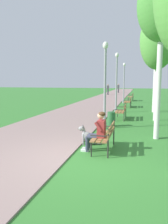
# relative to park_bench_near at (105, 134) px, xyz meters

# --- Properties ---
(ground_plane) EXTENTS (120.00, 120.00, 0.00)m
(ground_plane) POSITION_rel_park_bench_near_xyz_m (-0.56, -1.06, -0.51)
(ground_plane) COLOR #33752D
(paved_path) EXTENTS (4.27, 60.00, 0.04)m
(paved_path) POSITION_rel_park_bench_near_xyz_m (-3.02, 22.94, -0.49)
(paved_path) COLOR gray
(paved_path) RESTS_ON ground
(park_bench_near) EXTENTS (0.55, 1.50, 0.85)m
(park_bench_near) POSITION_rel_park_bench_near_xyz_m (0.00, 0.00, 0.00)
(park_bench_near) COLOR olive
(park_bench_near) RESTS_ON ground
(park_bench_mid) EXTENTS (0.55, 1.50, 0.85)m
(park_bench_mid) POSITION_rel_park_bench_near_xyz_m (0.02, 5.82, 0.00)
(park_bench_mid) COLOR olive
(park_bench_mid) RESTS_ON ground
(park_bench_far) EXTENTS (0.55, 1.50, 0.85)m
(park_bench_far) POSITION_rel_park_bench_near_xyz_m (0.06, 11.76, 0.00)
(park_bench_far) COLOR olive
(park_bench_far) RESTS_ON ground
(park_bench_furthest) EXTENTS (0.55, 1.50, 0.85)m
(park_bench_furthest) POSITION_rel_park_bench_near_xyz_m (0.03, 17.83, 0.00)
(park_bench_furthest) COLOR olive
(park_bench_furthest) RESTS_ON ground
(person_seated_on_near_bench) EXTENTS (0.74, 0.49, 1.25)m
(person_seated_on_near_bench) POSITION_rel_park_bench_near_xyz_m (-0.21, -0.18, 0.17)
(person_seated_on_near_bench) COLOR #33384C
(person_seated_on_near_bench) RESTS_ON ground
(dog_grey) EXTENTS (0.82, 0.39, 0.71)m
(dog_grey) POSITION_rel_park_bench_near_xyz_m (-0.66, 0.48, -0.25)
(dog_grey) COLOR gray
(dog_grey) RESTS_ON ground
(lamp_post_near) EXTENTS (0.24, 0.24, 3.86)m
(lamp_post_near) POSITION_rel_park_bench_near_xyz_m (-0.54, 3.17, 1.49)
(lamp_post_near) COLOR gray
(lamp_post_near) RESTS_ON ground
(lamp_post_mid) EXTENTS (0.24, 0.24, 4.03)m
(lamp_post_mid) POSITION_rel_park_bench_near_xyz_m (-0.60, 8.43, 1.57)
(lamp_post_mid) COLOR gray
(lamp_post_mid) RESTS_ON ground
(lamp_post_far) EXTENTS (0.24, 0.24, 3.86)m
(lamp_post_far) POSITION_rel_park_bench_near_xyz_m (-0.58, 14.97, 1.49)
(lamp_post_far) COLOR gray
(lamp_post_far) RESTS_ON ground
(birch_tree_second) EXTENTS (1.73, 1.58, 6.08)m
(birch_tree_second) POSITION_rel_park_bench_near_xyz_m (1.64, 1.86, 4.23)
(birch_tree_second) COLOR silver
(birch_tree_second) RESTS_ON ground
(birch_tree_third) EXTENTS (1.85, 1.94, 5.82)m
(birch_tree_third) POSITION_rel_park_bench_near_xyz_m (1.80, 5.86, 3.76)
(birch_tree_third) COLOR silver
(birch_tree_third) RESTS_ON ground
(birch_tree_fourth) EXTENTS (2.01, 1.96, 6.02)m
(birch_tree_fourth) POSITION_rel_park_bench_near_xyz_m (1.93, 9.27, 4.39)
(birch_tree_fourth) COLOR silver
(birch_tree_fourth) RESTS_ON ground
(litter_bin) EXTENTS (0.36, 0.36, 0.70)m
(litter_bin) POSITION_rel_park_bench_near_xyz_m (-0.31, 3.73, -0.16)
(litter_bin) COLOR #2D6638
(litter_bin) RESTS_ON ground
(pedestrian_distant) EXTENTS (0.32, 0.22, 1.65)m
(pedestrian_distant) POSITION_rel_park_bench_near_xyz_m (-3.90, 27.27, 0.33)
(pedestrian_distant) COLOR #383842
(pedestrian_distant) RESTS_ON ground
(pedestrian_further_distant) EXTENTS (0.32, 0.22, 1.65)m
(pedestrian_further_distant) POSITION_rel_park_bench_near_xyz_m (-2.89, 33.32, 0.33)
(pedestrian_further_distant) COLOR #383842
(pedestrian_further_distant) RESTS_ON ground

